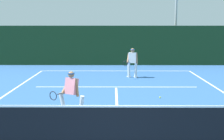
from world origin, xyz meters
name	(u,v)px	position (x,y,z in m)	size (l,w,h in m)	color
court_line_baseline_far	(116,71)	(0.00, 11.43, 0.00)	(9.61, 0.10, 0.01)	white
court_line_service	(116,87)	(0.00, 6.60, 0.00)	(7.83, 0.10, 0.01)	white
court_line_centre	(117,107)	(0.00, 3.20, 0.00)	(0.10, 6.40, 0.01)	white
tennis_net	(118,123)	(0.00, 0.00, 0.50)	(10.53, 0.09, 1.10)	#1E4723
player_near	(71,92)	(-1.51, 2.04, 0.83)	(1.13, 0.80, 1.53)	silver
player_far	(132,61)	(0.93, 9.11, 0.93)	(0.90, 0.85, 1.68)	silver
tennis_ball	(160,97)	(1.80, 4.48, 0.03)	(0.07, 0.07, 0.07)	#D1E033
back_fence_windscreen	(115,46)	(0.00, 14.12, 1.45)	(20.34, 0.12, 2.90)	#18361C
light_pole	(176,8)	(4.70, 15.65, 4.22)	(0.55, 0.44, 6.80)	#9EA39E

